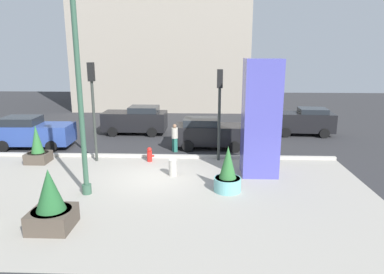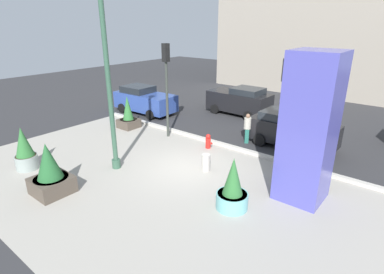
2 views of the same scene
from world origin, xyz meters
name	(u,v)px [view 1 (image 1 of 2)]	position (x,y,z in m)	size (l,w,h in m)	color
ground_plane	(165,153)	(0.00, 4.00, 0.00)	(60.00, 60.00, 0.00)	#2D2D30
plaza_pavement	(147,196)	(0.00, -2.00, 0.00)	(18.00, 10.00, 0.02)	#9E998E
curb_strip	(163,156)	(0.00, 3.12, 0.08)	(18.00, 0.24, 0.16)	#B7B2A8
lamp_post	(80,101)	(-2.42, -1.87, 3.70)	(0.44, 0.44, 7.58)	#335642
art_pillar_blue	(261,118)	(4.68, 0.82, 2.59)	(1.58, 1.58, 5.18)	#4C4CAD
potted_plant_by_pillar	(38,149)	(-6.20, 2.03, 0.71)	(1.08, 1.08, 1.93)	#4C4238
potted_plant_near_right	(51,204)	(-2.57, -4.68, 0.82)	(1.29, 1.29, 1.98)	#4C4238
potted_plant_curbside	(228,174)	(3.14, -1.35, 0.73)	(1.09, 1.09, 1.87)	#6BB2B2
fire_hydrant	(150,155)	(-0.61, 2.42, 0.37)	(0.36, 0.26, 0.75)	red
concrete_bollard	(173,168)	(0.78, 0.36, 0.38)	(0.36, 0.36, 0.75)	#B2ADA3
traffic_light_far_side	(220,100)	(2.91, 2.80, 3.12)	(0.28, 0.42, 4.63)	#333833
traffic_light_corner	(93,96)	(-3.34, 2.41, 3.32)	(0.28, 0.42, 4.96)	#333833
car_intersection	(32,132)	(-7.84, 4.86, 0.91)	(4.45, 2.21, 1.81)	#2D4793
car_passing_lane	(210,133)	(2.50, 5.22, 0.88)	(4.28, 2.07, 1.74)	black
car_far_lane	(304,121)	(8.78, 8.80, 0.93)	(4.04, 2.09, 1.81)	black
car_curb_east	(136,120)	(-2.52, 8.68, 0.95)	(4.25, 2.16, 1.88)	black
pedestrian_on_sidewalk	(175,137)	(0.51, 4.32, 0.87)	(0.49, 0.49, 1.57)	#236656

